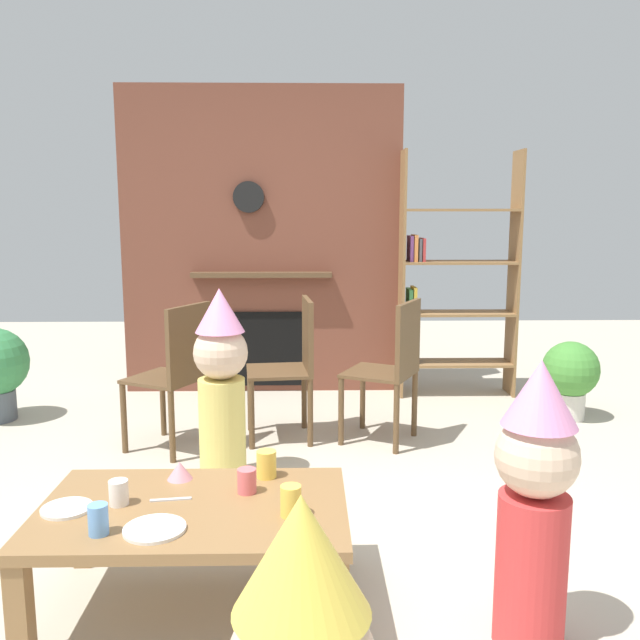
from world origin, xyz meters
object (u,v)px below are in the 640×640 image
at_px(child_by_the_chairs, 221,380).
at_px(dining_chair_left, 178,369).
at_px(paper_cup_far_left, 291,501).
at_px(paper_plate_front, 155,529).
at_px(coffee_table, 194,520).
at_px(birthday_cake_slice, 180,470).
at_px(bookshelf, 450,283).
at_px(paper_cup_near_left, 119,493).
at_px(paper_plate_rear, 67,508).
at_px(dining_chair_middle, 293,360).
at_px(dining_chair_right, 393,363).
at_px(paper_cup_center, 266,464).
at_px(paper_cup_near_right, 98,520).
at_px(child_in_pink, 535,498).
at_px(paper_cup_far_right, 247,481).
at_px(potted_plant_tall, 570,374).

bearing_deg(child_by_the_chairs, dining_chair_left, -146.79).
xyz_separation_m(paper_cup_far_left, paper_plate_front, (-0.45, -0.10, -0.05)).
bearing_deg(coffee_table, paper_cup_far_left, -14.26).
bearing_deg(birthday_cake_slice, coffee_table, -69.12).
distance_m(bookshelf, paper_cup_near_left, 3.42).
relative_size(paper_cup_far_left, paper_plate_rear, 0.61).
distance_m(dining_chair_middle, dining_chair_right, 0.63).
height_order(bookshelf, dining_chair_left, bookshelf).
height_order(paper_cup_far_left, dining_chair_left, dining_chair_left).
distance_m(paper_cup_near_left, child_by_the_chairs, 1.20).
distance_m(paper_cup_center, paper_cup_far_left, 0.36).
distance_m(paper_cup_near_right, paper_plate_front, 0.18).
height_order(birthday_cake_slice, child_in_pink, child_in_pink).
bearing_deg(dining_chair_left, child_by_the_chairs, 152.75).
relative_size(paper_cup_near_right, dining_chair_left, 0.11).
bearing_deg(bookshelf, paper_cup_far_right, -115.84).
distance_m(paper_cup_far_right, dining_chair_middle, 1.76).
bearing_deg(dining_chair_right, bookshelf, -90.76).
height_order(paper_cup_near_left, child_by_the_chairs, child_by_the_chairs).
height_order(birthday_cake_slice, child_by_the_chairs, child_by_the_chairs).
relative_size(paper_cup_near_left, paper_plate_rear, 0.51).
xyz_separation_m(bookshelf, paper_cup_near_left, (-1.80, -2.88, -0.45)).
relative_size(coffee_table, paper_cup_near_right, 10.76).
relative_size(bookshelf, paper_plate_rear, 10.68).
relative_size(paper_plate_rear, child_in_pink, 0.18).
distance_m(child_by_the_chairs, dining_chair_left, 0.55).
distance_m(paper_cup_near_left, paper_plate_rear, 0.18).
height_order(coffee_table, dining_chair_middle, dining_chair_middle).
xyz_separation_m(paper_plate_rear, dining_chair_right, (1.39, 1.79, 0.11)).
bearing_deg(paper_plate_front, child_by_the_chairs, 87.88).
bearing_deg(paper_cup_near_left, coffee_table, -2.77).
bearing_deg(potted_plant_tall, paper_cup_far_left, -129.33).
distance_m(birthday_cake_slice, child_in_pink, 1.34).
bearing_deg(paper_cup_near_left, paper_cup_far_left, -9.39).
distance_m(paper_cup_center, paper_cup_far_right, 0.16).
bearing_deg(child_in_pink, potted_plant_tall, -102.56).
relative_size(paper_cup_center, dining_chair_right, 0.12).
height_order(dining_chair_left, dining_chair_middle, same).
relative_size(birthday_cake_slice, potted_plant_tall, 0.18).
bearing_deg(potted_plant_tall, paper_plate_front, -134.17).
xyz_separation_m(coffee_table, birthday_cake_slice, (-0.09, 0.24, 0.09)).
bearing_deg(child_in_pink, dining_chair_right, -72.58).
xyz_separation_m(coffee_table, dining_chair_right, (0.95, 1.76, 0.17)).
bearing_deg(paper_cup_far_right, birthday_cake_slice, 154.20).
bearing_deg(paper_cup_center, potted_plant_tall, 44.53).
height_order(bookshelf, potted_plant_tall, bookshelf).
bearing_deg(child_by_the_chairs, paper_plate_front, -4.26).
xyz_separation_m(birthday_cake_slice, dining_chair_middle, (0.42, 1.62, 0.08)).
xyz_separation_m(child_in_pink, child_by_the_chairs, (-1.20, 1.42, 0.04)).
bearing_deg(child_in_pink, paper_cup_far_right, -8.00).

